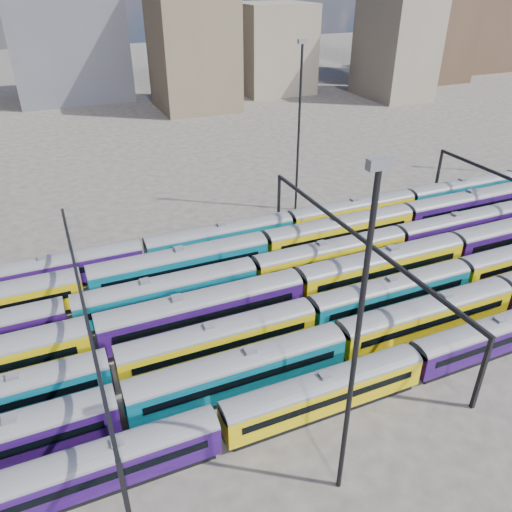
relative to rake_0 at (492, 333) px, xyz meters
name	(u,v)px	position (x,y,z in m)	size (l,w,h in m)	color
ground	(275,311)	(-16.80, 15.00, -2.46)	(500.00, 500.00, 0.00)	#3F3935
rake_0	(492,333)	(0.00, 0.00, 0.00)	(133.61, 2.79, 4.69)	black
rake_1	(426,314)	(-4.10, 5.00, 0.24)	(104.45, 3.06, 5.15)	black
rake_2	(112,366)	(-35.49, 10.00, 0.17)	(122.11, 2.98, 5.01)	black
rake_3	(203,307)	(-25.21, 15.00, 0.46)	(157.82, 3.29, 5.56)	black
rake_4	(330,253)	(-6.71, 20.00, 0.25)	(104.79, 3.07, 5.17)	black
rake_5	(339,229)	(-2.33, 25.00, 0.44)	(157.04, 3.28, 5.53)	black
rake_6	(290,223)	(-7.46, 30.00, 0.23)	(124.87, 3.05, 5.13)	black
gantry_1	(83,302)	(-36.80, 15.00, 4.33)	(0.35, 40.35, 8.03)	black
gantry_2	(355,242)	(-6.80, 15.00, 4.33)	(0.35, 40.35, 8.03)	black
mast_2	(357,340)	(-21.80, -7.00, 11.51)	(1.40, 0.50, 25.60)	black
mast_3	(299,124)	(-1.80, 39.00, 11.51)	(1.40, 0.50, 25.60)	black
skyline	(425,15)	(87.95, 120.73, 18.37)	(399.22, 60.48, 50.03)	#665B4C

